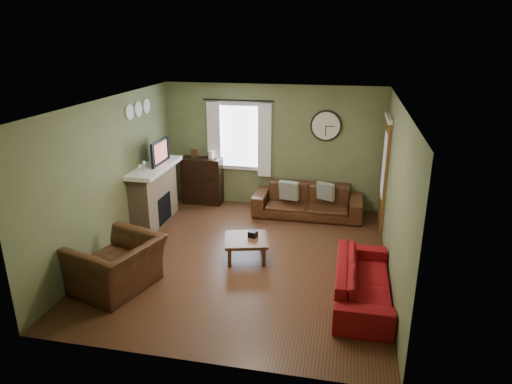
% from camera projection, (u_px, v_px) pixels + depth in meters
% --- Properties ---
extents(floor, '(4.60, 5.20, 0.00)m').
position_uv_depth(floor, '(245.00, 258.00, 7.66)').
color(floor, '#492A19').
rests_on(floor, ground).
extents(ceiling, '(4.60, 5.20, 0.00)m').
position_uv_depth(ceiling, '(244.00, 102.00, 6.80)').
color(ceiling, white).
rests_on(ceiling, ground).
extents(wall_left, '(0.00, 5.20, 2.60)m').
position_uv_depth(wall_left, '(112.00, 176.00, 7.67)').
color(wall_left, '#667248').
rests_on(wall_left, ground).
extents(wall_right, '(0.00, 5.20, 2.60)m').
position_uv_depth(wall_right, '(395.00, 195.00, 6.79)').
color(wall_right, '#667248').
rests_on(wall_right, ground).
extents(wall_back, '(4.60, 0.00, 2.60)m').
position_uv_depth(wall_back, '(272.00, 147.00, 9.63)').
color(wall_back, '#667248').
rests_on(wall_back, ground).
extents(wall_front, '(4.60, 0.00, 2.60)m').
position_uv_depth(wall_front, '(189.00, 261.00, 4.83)').
color(wall_front, '#667248').
rests_on(wall_front, ground).
extents(fireplace, '(0.40, 1.40, 1.10)m').
position_uv_depth(fireplace, '(154.00, 196.00, 8.94)').
color(fireplace, tan).
rests_on(fireplace, floor).
extents(firebox, '(0.04, 0.60, 0.55)m').
position_uv_depth(firebox, '(164.00, 209.00, 8.99)').
color(firebox, black).
rests_on(firebox, fireplace).
extents(mantel, '(0.58, 1.60, 0.08)m').
position_uv_depth(mantel, '(153.00, 167.00, 8.74)').
color(mantel, white).
rests_on(mantel, fireplace).
extents(tv, '(0.08, 0.60, 0.35)m').
position_uv_depth(tv, '(157.00, 155.00, 8.81)').
color(tv, black).
rests_on(tv, mantel).
extents(tv_screen, '(0.02, 0.62, 0.36)m').
position_uv_depth(tv_screen, '(160.00, 152.00, 8.77)').
color(tv_screen, '#994C3F').
rests_on(tv_screen, mantel).
extents(medallion_left, '(0.28, 0.28, 0.03)m').
position_uv_depth(medallion_left, '(130.00, 112.00, 8.09)').
color(medallion_left, white).
rests_on(medallion_left, wall_left).
extents(medallion_mid, '(0.28, 0.28, 0.03)m').
position_uv_depth(medallion_mid, '(138.00, 109.00, 8.42)').
color(medallion_mid, white).
rests_on(medallion_mid, wall_left).
extents(medallion_right, '(0.28, 0.28, 0.03)m').
position_uv_depth(medallion_right, '(146.00, 106.00, 8.74)').
color(medallion_right, white).
rests_on(medallion_right, wall_left).
extents(window_pane, '(1.00, 0.02, 1.30)m').
position_uv_depth(window_pane, '(240.00, 136.00, 9.68)').
color(window_pane, silver).
rests_on(window_pane, wall_back).
extents(curtain_rod, '(0.03, 0.03, 1.50)m').
position_uv_depth(curtain_rod, '(238.00, 100.00, 9.33)').
color(curtain_rod, black).
rests_on(curtain_rod, wall_back).
extents(curtain_left, '(0.28, 0.04, 1.55)m').
position_uv_depth(curtain_left, '(214.00, 138.00, 9.71)').
color(curtain_left, white).
rests_on(curtain_left, wall_back).
extents(curtain_right, '(0.28, 0.04, 1.55)m').
position_uv_depth(curtain_right, '(265.00, 141.00, 9.50)').
color(curtain_right, white).
rests_on(curtain_right, wall_back).
extents(wall_clock, '(0.64, 0.06, 0.64)m').
position_uv_depth(wall_clock, '(326.00, 126.00, 9.21)').
color(wall_clock, white).
rests_on(wall_clock, wall_back).
extents(door, '(0.05, 0.90, 2.10)m').
position_uv_depth(door, '(384.00, 175.00, 8.59)').
color(door, brown).
rests_on(door, floor).
extents(bookshelf, '(0.86, 0.37, 1.02)m').
position_uv_depth(bookshelf, '(202.00, 181.00, 10.00)').
color(bookshelf, black).
rests_on(bookshelf, floor).
extents(book, '(0.30, 0.31, 0.02)m').
position_uv_depth(book, '(204.00, 157.00, 10.12)').
color(book, '#4A2D1A').
rests_on(book, bookshelf).
extents(sofa_brown, '(2.20, 0.86, 0.64)m').
position_uv_depth(sofa_brown, '(307.00, 201.00, 9.34)').
color(sofa_brown, '#3C2011').
rests_on(sofa_brown, floor).
extents(pillow_left, '(0.37, 0.24, 0.36)m').
position_uv_depth(pillow_left, '(326.00, 191.00, 9.21)').
color(pillow_left, gray).
rests_on(pillow_left, sofa_brown).
extents(pillow_right, '(0.41, 0.20, 0.39)m').
position_uv_depth(pillow_right, '(289.00, 191.00, 9.26)').
color(pillow_right, gray).
rests_on(pillow_right, sofa_brown).
extents(sofa_red, '(0.76, 1.94, 0.57)m').
position_uv_depth(sofa_red, '(363.00, 281.00, 6.41)').
color(sofa_red, maroon).
rests_on(sofa_red, floor).
extents(armchair, '(1.33, 1.43, 0.76)m').
position_uv_depth(armchair, '(117.00, 265.00, 6.65)').
color(armchair, '#3C2011').
rests_on(armchair, floor).
extents(coffee_table, '(0.84, 0.84, 0.37)m').
position_uv_depth(coffee_table, '(246.00, 248.00, 7.59)').
color(coffee_table, '#4A2D1A').
rests_on(coffee_table, floor).
extents(tissue_box, '(0.16, 0.16, 0.10)m').
position_uv_depth(tissue_box, '(253.00, 235.00, 7.58)').
color(tissue_box, black).
rests_on(tissue_box, coffee_table).
extents(wine_glass_a, '(0.06, 0.06, 0.19)m').
position_uv_depth(wine_glass_a, '(140.00, 170.00, 8.14)').
color(wine_glass_a, white).
rests_on(wine_glass_a, mantel).
extents(wine_glass_b, '(0.07, 0.07, 0.20)m').
position_uv_depth(wine_glass_b, '(144.00, 166.00, 8.30)').
color(wine_glass_b, white).
rests_on(wine_glass_b, mantel).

